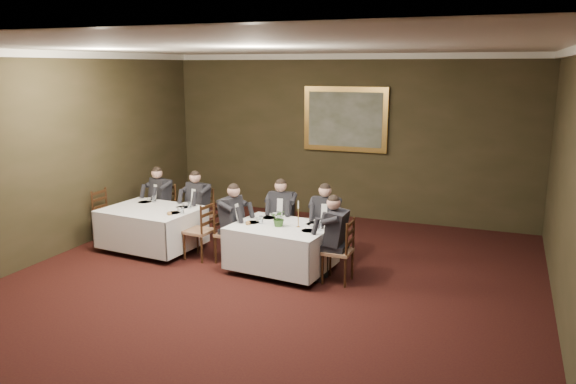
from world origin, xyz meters
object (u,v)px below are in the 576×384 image
Objects in this scene: centerpiece at (279,217)px; candlestick at (298,217)px; table_main at (282,244)px; diner_main_backleft at (282,225)px; table_second at (152,226)px; chair_sec_endright at (200,242)px; painting at (345,119)px; diner_sec_backright at (199,214)px; chair_main_backright at (325,244)px; diner_main_endleft at (231,233)px; diner_main_endright at (338,250)px; chair_main_endleft at (230,245)px; chair_main_backleft at (282,238)px; chair_sec_backleft at (163,220)px; chair_sec_endleft at (109,227)px; diner_main_backright at (325,232)px; diner_sec_backleft at (162,209)px; chair_sec_backright at (200,226)px; chair_main_endright at (338,264)px.

centerpiece is 0.66× the size of candlestick.
table_main is 0.89m from diner_main_backleft.
candlestick is (0.61, -0.80, 0.41)m from diner_main_backleft.
table_main is at bearing -3.39° from table_second.
chair_sec_endright is 4.29m from painting.
diner_sec_backright is 3.74m from painting.
table_second is at bearing 7.84° from diner_main_backleft.
table_second is at bearing 3.04° from chair_main_backright.
diner_main_endleft is 1.95m from diner_main_endright.
centerpiece is at bearing 87.42° from chair_main_endleft.
centerpiece is at bearing -90.29° from painting.
chair_sec_backleft is at bearing -13.20° from chair_main_backleft.
diner_main_endright is at bearing 89.97° from chair_main_endleft.
chair_main_backleft is at bearing -170.99° from diner_sec_backright.
chair_sec_endleft is at bearing 1.14° from diner_main_backleft.
diner_main_backright is at bearing 56.05° from table_main.
table_second is 1.06m from chair_sec_endleft.
chair_sec_backleft is 0.23m from diner_sec_backleft.
chair_sec_backright is (0.52, 0.80, -0.17)m from table_second.
chair_sec_backright is at bearing 71.48° from chair_main_endright.
chair_main_backleft and chair_main_backright have the same top height.
chair_sec_endleft is (-4.58, 0.35, -0.23)m from diner_main_endright.
table_second is 3.55m from diner_main_endright.
chair_sec_endright is (-2.52, 0.16, 0.00)m from chair_main_endright.
chair_main_backright is at bearing 30.20° from chair_main_endright.
diner_main_endright is 0.74× the size of painting.
diner_sec_backleft is 4.62× the size of centerpiece.
chair_main_endleft is at bearing -90.00° from diner_main_endleft.
chair_main_endright is at bearing 173.27° from chair_sec_backright.
chair_main_endleft is 1.97m from diner_main_endright.
chair_sec_backleft reaches higher than table_second.
chair_sec_backright is (-1.08, 0.85, 0.00)m from chair_main_endleft.
candlestick is (3.21, -1.00, 0.64)m from chair_sec_backleft.
centerpiece is (-1.00, 0.06, 0.63)m from chair_main_endright.
diner_sec_backleft reaches higher than chair_main_backleft.
chair_sec_backleft is 3.43× the size of centerpiece.
chair_main_backright is 0.74× the size of diner_sec_backright.
diner_sec_backright reaches higher than chair_main_backleft.
chair_sec_endleft reaches higher than table_main.
chair_main_backleft is at bearing 54.80° from diner_main_endright.
diner_sec_backleft is at bearing -13.20° from diner_main_backleft.
chair_main_endright is at bearing -10.86° from candlestick.
chair_main_endright is 4.09m from diner_sec_backleft.
chair_sec_endleft is at bearing 176.86° from candlestick.
chair_main_backleft is at bearing 17.03° from table_second.
diner_sec_backright is (-2.56, 0.19, 0.23)m from chair_main_backright.
diner_main_backright reaches higher than centerpiece.
table_main is at bearing 48.56° from chair_main_backright.
centerpiece reaches higher than chair_main_endleft.
painting is (2.06, 2.66, 1.63)m from diner_sec_backright.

